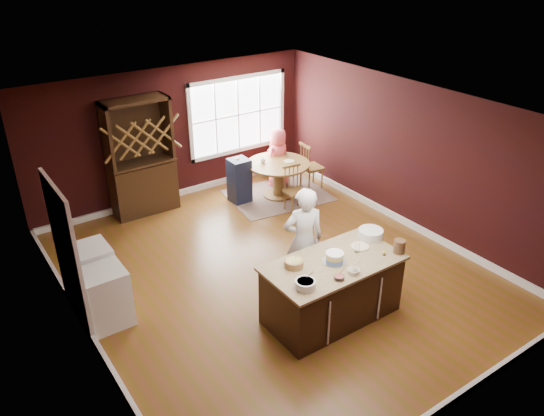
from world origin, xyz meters
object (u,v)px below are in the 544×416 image
Objects in this scene: hutch at (140,157)px; high_chair at (239,180)px; dining_table at (278,173)px; kitchen_island at (332,291)px; baker at (303,241)px; seated_woman at (278,158)px; chair_east at (312,165)px; washer at (106,297)px; toddler at (238,163)px; dryer at (91,274)px; layer_cake at (335,257)px; chair_north at (272,159)px; chair_south at (295,190)px.

high_chair is at bearing -21.43° from hutch.
hutch reaches higher than dining_table.
baker is at bearing 84.80° from kitchen_island.
hutch is at bearing -24.01° from seated_woman.
washer is at bearing 115.40° from chair_east.
toddler is 3.99m from dryer.
layer_cake reaches higher than chair_north.
chair_south is at bearing -35.32° from hutch.
seated_woman reaches higher than chair_south.
kitchen_island is 2.05× the size of chair_south.
high_chair is at bearing 24.29° from dryer.
chair_north is at bearing -99.85° from baker.
chair_north is 1.31m from toddler.
dryer is (-3.60, -1.70, -0.36)m from toddler.
chair_south is 4.26m from dryer.
kitchen_island is 4.56m from seated_woman.
chair_north is 3.53× the size of toddler.
baker is 1.79× the size of high_chair.
kitchen_island is at bearing -41.03° from dryer.
baker reaches higher than dining_table.
hutch is 2.53× the size of dryer.
dryer is (-3.56, -1.61, -0.03)m from high_chair.
toddler is 1.92m from hutch.
high_chair is at bearing 84.07° from chair_east.
seated_woman is at bearing 77.20° from chair_south.
dryer is at bearing 108.97° from chair_east.
high_chair reaches higher than kitchen_island.
chair_south is (-0.97, -0.71, -0.04)m from chair_east.
high_chair is (0.82, 3.17, -0.38)m from baker.
chair_south is (1.55, 2.91, 0.03)m from kitchen_island.
chair_east reaches higher than chair_north.
hutch is at bearing 100.88° from layer_cake.
chair_north is 0.40× the size of hutch.
washer is at bearing 147.77° from kitchen_island.
chair_north is 0.71× the size of seated_woman.
hutch is at bearing 159.55° from dining_table.
chair_south is 3.64× the size of toddler.
layer_cake reaches higher than dining_table.
layer_cake is 1.34× the size of toddler.
layer_cake reaches higher than chair_east.
layer_cake is at bearing -40.85° from dryer.
high_chair reaches higher than dining_table.
chair_north is at bearing 63.13° from dining_table.
high_chair is at bearing 161.79° from dining_table.
layer_cake is (-0.05, -0.76, 0.13)m from baker.
dining_table is at bearing 65.48° from kitchen_island.
baker is 4.27m from chair_north.
chair_east is 1.13× the size of chair_north.
chair_south is (1.53, 2.91, -0.52)m from layer_cake.
kitchen_island is at bearing 150.09° from chair_east.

